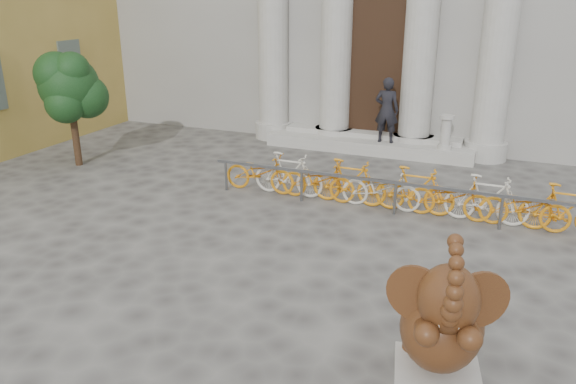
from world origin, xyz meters
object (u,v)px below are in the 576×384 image
at_px(elephant_statue, 442,324).
at_px(tree, 70,87).
at_px(pedestrian, 387,110).
at_px(bike_rack, 397,188).

bearing_deg(elephant_statue, tree, 141.28).
bearing_deg(tree, pedestrian, 29.45).
relative_size(tree, pedestrian, 1.64).
bearing_deg(elephant_statue, bike_rack, 95.83).
bearing_deg(bike_rack, pedestrian, 106.31).
distance_m(elephant_statue, tree, 11.54).
relative_size(elephant_statue, tree, 0.68).
height_order(elephant_statue, pedestrian, pedestrian).
xyz_separation_m(tree, pedestrian, (7.34, 4.14, -0.82)).
height_order(bike_rack, tree, tree).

